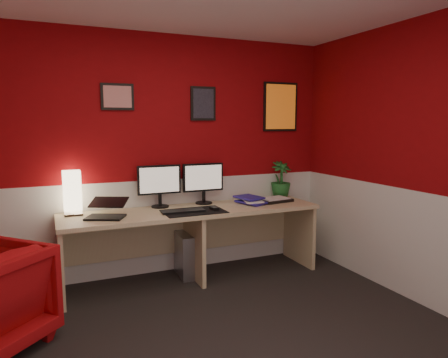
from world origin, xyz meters
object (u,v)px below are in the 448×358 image
(desk, at_px, (194,244))
(monitor_right, at_px, (204,177))
(zen_tray, at_px, (274,200))
(pc_tower, at_px, (187,254))
(shoji_lamp, at_px, (72,194))
(potted_plant, at_px, (281,179))
(laptop, at_px, (105,206))
(monitor_left, at_px, (160,179))

(desk, relative_size, monitor_right, 4.48)
(zen_tray, distance_m, pc_tower, 1.12)
(shoji_lamp, bearing_deg, potted_plant, 0.53)
(desk, bearing_deg, laptop, -176.40)
(zen_tray, height_order, potted_plant, potted_plant)
(monitor_right, bearing_deg, potted_plant, 0.01)
(desk, bearing_deg, monitor_right, 49.98)
(shoji_lamp, relative_size, zen_tray, 1.14)
(monitor_left, xyz_separation_m, potted_plant, (1.44, -0.00, -0.08))
(zen_tray, bearing_deg, pc_tower, 173.37)
(shoji_lamp, height_order, laptop, shoji_lamp)
(monitor_right, relative_size, pc_tower, 1.29)
(laptop, relative_size, zen_tray, 0.94)
(monitor_left, bearing_deg, pc_tower, -18.86)
(monitor_right, xyz_separation_m, potted_plant, (0.96, 0.00, -0.08))
(monitor_left, distance_m, potted_plant, 1.44)
(monitor_left, bearing_deg, shoji_lamp, -178.57)
(zen_tray, xyz_separation_m, potted_plant, (0.20, 0.20, 0.20))
(desk, height_order, zen_tray, zen_tray)
(desk, distance_m, monitor_left, 0.75)
(laptop, bearing_deg, potted_plant, 33.67)
(laptop, distance_m, potted_plant, 2.05)
(monitor_left, distance_m, monitor_right, 0.48)
(laptop, bearing_deg, monitor_right, 40.67)
(shoji_lamp, distance_m, monitor_left, 0.85)
(desk, height_order, monitor_right, monitor_right)
(monitor_left, xyz_separation_m, monitor_right, (0.48, -0.00, 0.00))
(laptop, height_order, zen_tray, laptop)
(monitor_right, height_order, pc_tower, monitor_right)
(shoji_lamp, xyz_separation_m, potted_plant, (2.29, 0.02, 0.01))
(desk, xyz_separation_m, pc_tower, (-0.03, 0.15, -0.14))
(monitor_right, bearing_deg, laptop, -164.92)
(shoji_lamp, bearing_deg, desk, -10.59)
(shoji_lamp, distance_m, monitor_right, 1.33)
(monitor_right, relative_size, potted_plant, 1.38)
(monitor_right, distance_m, pc_tower, 0.83)
(shoji_lamp, relative_size, pc_tower, 0.89)
(desk, distance_m, shoji_lamp, 1.28)
(laptop, bearing_deg, monitor_left, 51.76)
(desk, xyz_separation_m, laptop, (-0.87, -0.05, 0.47))
(monitor_left, relative_size, zen_tray, 1.66)
(desk, height_order, potted_plant, potted_plant)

